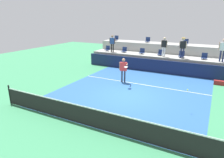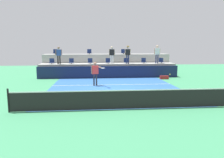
# 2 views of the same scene
# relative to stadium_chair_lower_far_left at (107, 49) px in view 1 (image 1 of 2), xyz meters

# --- Properties ---
(ground_plane) EXTENTS (40.00, 40.00, 0.00)m
(ground_plane) POSITION_rel_stadium_chair_lower_far_left_xyz_m (5.37, -7.23, -1.46)
(ground_plane) COLOR #388456
(court_inner_paint) EXTENTS (9.00, 10.00, 0.01)m
(court_inner_paint) POSITION_rel_stadium_chair_lower_far_left_xyz_m (5.37, -6.23, -1.46)
(court_inner_paint) COLOR #285693
(court_inner_paint) RESTS_ON ground_plane
(court_service_line) EXTENTS (9.00, 0.06, 0.00)m
(court_service_line) POSITION_rel_stadium_chair_lower_far_left_xyz_m (5.37, -4.83, -1.46)
(court_service_line) COLOR white
(court_service_line) RESTS_ON ground_plane
(tennis_net) EXTENTS (10.48, 0.08, 1.07)m
(tennis_net) POSITION_rel_stadium_chair_lower_far_left_xyz_m (5.37, -11.23, -0.97)
(tennis_net) COLOR black
(tennis_net) RESTS_ON ground_plane
(sponsor_backboard) EXTENTS (13.00, 0.16, 1.10)m
(sponsor_backboard) POSITION_rel_stadium_chair_lower_far_left_xyz_m (5.37, -1.23, -0.91)
(sponsor_backboard) COLOR #141E42
(sponsor_backboard) RESTS_ON ground_plane
(seating_tier_lower) EXTENTS (13.00, 1.80, 1.25)m
(seating_tier_lower) POSITION_rel_stadium_chair_lower_far_left_xyz_m (5.37, 0.07, -0.84)
(seating_tier_lower) COLOR #9E9E99
(seating_tier_lower) RESTS_ON ground_plane
(seating_tier_upper) EXTENTS (13.00, 1.80, 2.10)m
(seating_tier_upper) POSITION_rel_stadium_chair_lower_far_left_xyz_m (5.37, 1.87, -0.41)
(seating_tier_upper) COLOR #9E9E99
(seating_tier_upper) RESTS_ON ground_plane
(stadium_chair_lower_far_left) EXTENTS (0.44, 0.40, 0.52)m
(stadium_chair_lower_far_left) POSITION_rel_stadium_chair_lower_far_left_xyz_m (0.00, 0.00, 0.00)
(stadium_chair_lower_far_left) COLOR #2D2D33
(stadium_chair_lower_far_left) RESTS_ON seating_tier_lower
(stadium_chair_lower_left) EXTENTS (0.44, 0.40, 0.52)m
(stadium_chair_lower_left) POSITION_rel_stadium_chair_lower_far_left_xyz_m (1.84, 0.00, 0.00)
(stadium_chair_lower_left) COLOR #2D2D33
(stadium_chair_lower_left) RESTS_ON seating_tier_lower
(stadium_chair_lower_mid_left) EXTENTS (0.44, 0.40, 0.52)m
(stadium_chair_lower_mid_left) POSITION_rel_stadium_chair_lower_far_left_xyz_m (3.64, 0.00, 0.00)
(stadium_chair_lower_mid_left) COLOR #2D2D33
(stadium_chair_lower_mid_left) RESTS_ON seating_tier_lower
(stadium_chair_lower_center) EXTENTS (0.44, 0.40, 0.52)m
(stadium_chair_lower_center) POSITION_rel_stadium_chair_lower_far_left_xyz_m (5.37, 0.00, 0.00)
(stadium_chair_lower_center) COLOR #2D2D33
(stadium_chair_lower_center) RESTS_ON seating_tier_lower
(stadium_chair_lower_mid_right) EXTENTS (0.44, 0.40, 0.52)m
(stadium_chair_lower_mid_right) POSITION_rel_stadium_chair_lower_far_left_xyz_m (7.17, 0.00, 0.00)
(stadium_chair_lower_mid_right) COLOR #2D2D33
(stadium_chair_lower_mid_right) RESTS_ON seating_tier_lower
(stadium_chair_lower_right) EXTENTS (0.44, 0.40, 0.52)m
(stadium_chair_lower_right) POSITION_rel_stadium_chair_lower_far_left_xyz_m (8.93, 0.00, 0.00)
(stadium_chair_lower_right) COLOR #2D2D33
(stadium_chair_lower_right) RESTS_ON seating_tier_lower
(stadium_chair_upper_far_left) EXTENTS (0.44, 0.40, 0.52)m
(stadium_chair_upper_far_left) POSITION_rel_stadium_chair_lower_far_left_xyz_m (0.07, 1.80, 0.85)
(stadium_chair_upper_far_left) COLOR #2D2D33
(stadium_chair_upper_far_left) RESTS_ON seating_tier_upper
(stadium_chair_upper_left) EXTENTS (0.44, 0.40, 0.52)m
(stadium_chair_upper_left) POSITION_rel_stadium_chair_lower_far_left_xyz_m (3.55, 1.80, 0.85)
(stadium_chair_upper_left) COLOR #2D2D33
(stadium_chair_upper_left) RESTS_ON seating_tier_upper
(stadium_chair_upper_right) EXTENTS (0.44, 0.40, 0.52)m
(stadium_chair_upper_right) POSITION_rel_stadium_chair_lower_far_left_xyz_m (7.14, 1.80, 0.85)
(stadium_chair_upper_right) COLOR #2D2D33
(stadium_chair_upper_right) RESTS_ON seating_tier_upper
(tennis_player) EXTENTS (1.02, 1.15, 1.77)m
(tennis_player) POSITION_rel_stadium_chair_lower_far_left_xyz_m (4.07, -5.03, -0.37)
(tennis_player) COLOR #2D2D33
(tennis_player) RESTS_ON ground_plane
(spectator_in_grey) EXTENTS (0.57, 0.28, 1.62)m
(spectator_in_grey) POSITION_rel_stadium_chair_lower_far_left_xyz_m (0.74, -0.38, 0.76)
(spectator_in_grey) COLOR black
(spectator_in_grey) RESTS_ON seating_tier_lower
(spectator_in_white) EXTENTS (0.58, 0.28, 1.65)m
(spectator_in_white) POSITION_rel_stadium_chair_lower_far_left_xyz_m (5.72, -0.38, 0.78)
(spectator_in_white) COLOR white
(spectator_in_white) RESTS_ON seating_tier_lower
(spectator_with_hat) EXTENTS (0.59, 0.45, 1.71)m
(spectator_with_hat) POSITION_rel_stadium_chair_lower_far_left_xyz_m (7.25, -0.38, 0.83)
(spectator_with_hat) COLOR navy
(spectator_with_hat) RESTS_ON seating_tier_lower
(spectator_leaning_on_rail) EXTENTS (0.61, 0.24, 1.75)m
(spectator_leaning_on_rail) POSITION_rel_stadium_chair_lower_far_left_xyz_m (10.14, -0.38, 0.85)
(spectator_leaning_on_rail) COLOR navy
(spectator_leaning_on_rail) RESTS_ON seating_tier_lower
(tennis_ball) EXTENTS (0.07, 0.07, 0.07)m
(tennis_ball) POSITION_rel_stadium_chair_lower_far_left_xyz_m (8.75, -7.74, -0.32)
(tennis_ball) COLOR #CCE033
(equipment_bag) EXTENTS (0.76, 0.28, 0.30)m
(equipment_bag) POSITION_rel_stadium_chair_lower_far_left_xyz_m (10.24, -2.38, -1.31)
(equipment_bag) COLOR maroon
(equipment_bag) RESTS_ON ground_plane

